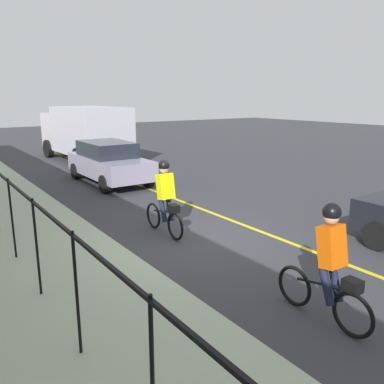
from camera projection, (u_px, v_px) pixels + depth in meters
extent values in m
plane|color=#34353A|center=(200.00, 240.00, 9.27)|extent=(80.00, 80.00, 0.00)
cube|color=yellow|center=(250.00, 227.00, 10.16)|extent=(36.00, 0.12, 0.01)
cube|color=#A0AE94|center=(52.00, 273.00, 7.35)|extent=(40.00, 3.20, 0.15)
cylinder|color=black|center=(152.00, 382.00, 3.30)|extent=(0.04, 0.04, 1.60)
cylinder|color=black|center=(77.00, 294.00, 4.78)|extent=(0.04, 0.04, 1.60)
cylinder|color=black|center=(37.00, 247.00, 6.25)|extent=(0.04, 0.04, 1.60)
cylinder|color=black|center=(12.00, 219.00, 7.72)|extent=(0.04, 0.04, 1.60)
cube|color=black|center=(8.00, 181.00, 7.55)|extent=(18.49, 0.04, 0.04)
torus|color=black|center=(153.00, 216.00, 10.05)|extent=(0.66, 0.07, 0.66)
torus|color=black|center=(175.00, 226.00, 9.20)|extent=(0.66, 0.07, 0.66)
cube|color=black|center=(164.00, 211.00, 9.57)|extent=(0.93, 0.05, 0.24)
cylinder|color=black|center=(167.00, 206.00, 9.41)|extent=(0.03, 0.03, 0.35)
cube|color=yellow|center=(165.00, 186.00, 9.34)|extent=(0.35, 0.36, 0.63)
sphere|color=tan|center=(164.00, 169.00, 9.28)|extent=(0.22, 0.22, 0.22)
sphere|color=black|center=(164.00, 166.00, 9.27)|extent=(0.26, 0.26, 0.26)
cylinder|color=#191E38|center=(162.00, 209.00, 9.39)|extent=(0.34, 0.12, 0.65)
cylinder|color=#191E38|center=(170.00, 207.00, 9.50)|extent=(0.34, 0.12, 0.65)
cube|color=black|center=(174.00, 209.00, 9.15)|extent=(0.24, 0.20, 0.18)
torus|color=black|center=(294.00, 286.00, 6.32)|extent=(0.66, 0.07, 0.66)
torus|color=black|center=(353.00, 315.00, 5.47)|extent=(0.66, 0.07, 0.66)
cube|color=black|center=(323.00, 284.00, 5.84)|extent=(0.93, 0.05, 0.24)
cylinder|color=black|center=(332.00, 278.00, 5.68)|extent=(0.03, 0.03, 0.35)
cube|color=#DE5308|center=(332.00, 246.00, 5.61)|extent=(0.35, 0.36, 0.63)
sphere|color=tan|center=(331.00, 217.00, 5.55)|extent=(0.22, 0.22, 0.22)
sphere|color=black|center=(332.00, 212.00, 5.53)|extent=(0.26, 0.26, 0.26)
cylinder|color=#191E38|center=(326.00, 282.00, 5.66)|extent=(0.34, 0.12, 0.65)
cylinder|color=#191E38|center=(335.00, 279.00, 5.77)|extent=(0.34, 0.12, 0.65)
cube|color=black|center=(352.00, 286.00, 5.41)|extent=(0.24, 0.20, 0.18)
cylinder|color=black|center=(378.00, 236.00, 8.61)|extent=(0.64, 0.22, 0.64)
cube|color=#8F88A2|center=(110.00, 166.00, 15.28)|extent=(4.40, 1.81, 0.70)
cube|color=#1E232D|center=(107.00, 149.00, 15.29)|extent=(2.47, 1.59, 0.56)
cylinder|color=black|center=(148.00, 178.00, 14.64)|extent=(0.64, 0.22, 0.64)
cylinder|color=black|center=(105.00, 184.00, 13.70)|extent=(0.64, 0.22, 0.64)
cylinder|color=black|center=(114.00, 167.00, 17.03)|extent=(0.64, 0.22, 0.64)
cylinder|color=black|center=(76.00, 171.00, 16.08)|extent=(0.64, 0.22, 0.64)
cube|color=#B9B7C5|center=(91.00, 130.00, 19.65)|extent=(4.85, 2.59, 2.30)
cube|color=silver|center=(66.00, 130.00, 22.34)|extent=(1.91, 2.28, 1.90)
cylinder|color=black|center=(48.00, 149.00, 21.79)|extent=(0.97, 0.34, 0.96)
cylinder|color=black|center=(87.00, 146.00, 23.11)|extent=(0.97, 0.34, 0.96)
cylinder|color=black|center=(79.00, 158.00, 18.44)|extent=(0.97, 0.34, 0.96)
cylinder|color=black|center=(122.00, 154.00, 19.76)|extent=(0.97, 0.34, 0.96)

